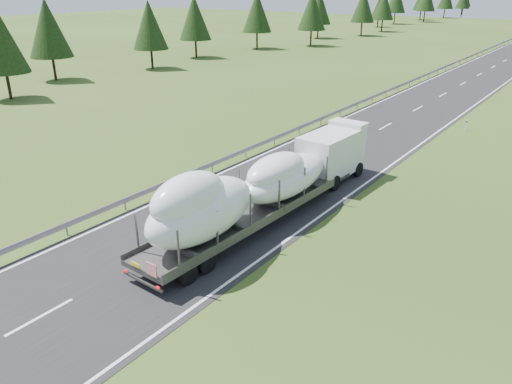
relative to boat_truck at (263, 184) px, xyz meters
The scene contains 4 objects.
ground 4.78m from the boat_truck, 122.63° to the right, with size 400.00×400.00×0.00m, color #2F4617.
guardrail 96.72m from the boat_truck, 94.48° to the left, with size 0.10×400.00×0.76m.
tree_line_left 113.68m from the boat_truck, 114.08° to the left, with size 15.58×260.92×12.57m.
boat_truck is the anchor object (origin of this frame).
Camera 1 is at (16.82, -17.42, 12.47)m, focal length 35.00 mm.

